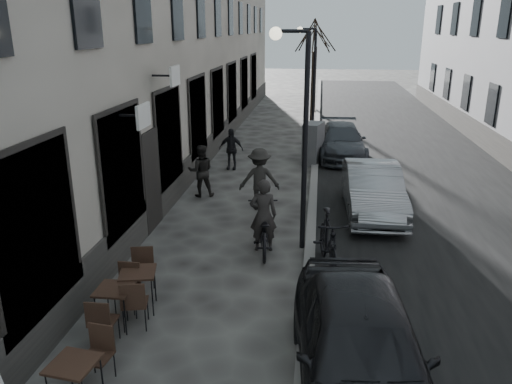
% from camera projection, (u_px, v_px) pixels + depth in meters
% --- Properties ---
extents(road, '(7.30, 60.00, 0.00)m').
position_uv_depth(road, '(403.00, 153.00, 21.05)').
color(road, black).
rests_on(road, ground).
extents(kerb, '(0.25, 60.00, 0.12)m').
position_uv_depth(kerb, '(316.00, 149.00, 21.47)').
color(kerb, slate).
rests_on(kerb, ground).
extents(streetlamp_near, '(0.90, 0.28, 5.09)m').
position_uv_depth(streetlamp_near, '(298.00, 118.00, 11.13)').
color(streetlamp_near, black).
rests_on(streetlamp_near, ground).
extents(streetlamp_far, '(0.90, 0.28, 5.09)m').
position_uv_depth(streetlamp_far, '(311.00, 72.00, 22.42)').
color(streetlamp_far, black).
rests_on(streetlamp_far, ground).
extents(tree_near, '(2.40, 2.40, 5.70)m').
position_uv_depth(tree_near, '(315.00, 36.00, 24.76)').
color(tree_near, black).
rests_on(tree_near, ground).
extents(tree_far, '(2.40, 2.40, 5.70)m').
position_uv_depth(tree_far, '(316.00, 34.00, 30.41)').
color(tree_far, black).
rests_on(tree_far, ground).
extents(bistro_set_a, '(0.68, 1.53, 0.88)m').
position_uv_depth(bistro_set_a, '(75.00, 380.00, 6.87)').
color(bistro_set_a, black).
rests_on(bistro_set_a, ground).
extents(bistro_set_b, '(0.63, 1.52, 0.90)m').
position_uv_depth(bistro_set_b, '(116.00, 303.00, 8.78)').
color(bistro_set_b, black).
rests_on(bistro_set_b, ground).
extents(bistro_set_c, '(0.78, 1.63, 0.93)m').
position_uv_depth(bistro_set_c, '(139.00, 286.00, 9.31)').
color(bistro_set_c, black).
rests_on(bistro_set_c, ground).
extents(utility_cabinet, '(0.86, 1.19, 1.60)m').
position_uv_depth(utility_cabinet, '(313.00, 144.00, 19.19)').
color(utility_cabinet, '#5E5E61').
rests_on(utility_cabinet, ground).
extents(bicycle, '(0.98, 2.13, 1.08)m').
position_uv_depth(bicycle, '(263.00, 229.00, 11.81)').
color(bicycle, black).
rests_on(bicycle, ground).
extents(cyclist_rider, '(0.69, 0.50, 1.77)m').
position_uv_depth(cyclist_rider, '(263.00, 215.00, 11.70)').
color(cyclist_rider, '#282523').
rests_on(cyclist_rider, ground).
extents(pedestrian_near, '(0.93, 0.80, 1.64)m').
position_uv_depth(pedestrian_near, '(201.00, 171.00, 15.53)').
color(pedestrian_near, black).
rests_on(pedestrian_near, ground).
extents(pedestrian_mid, '(1.27, 0.86, 1.82)m').
position_uv_depth(pedestrian_mid, '(259.00, 179.00, 14.38)').
color(pedestrian_mid, '#262421').
rests_on(pedestrian_mid, ground).
extents(pedestrian_far, '(0.92, 0.41, 1.54)m').
position_uv_depth(pedestrian_far, '(231.00, 149.00, 18.52)').
color(pedestrian_far, black).
rests_on(pedestrian_far, ground).
extents(car_near, '(2.19, 4.71, 1.56)m').
position_uv_depth(car_near, '(360.00, 348.00, 7.03)').
color(car_near, black).
rests_on(car_near, ground).
extents(car_mid, '(1.62, 4.33, 1.41)m').
position_uv_depth(car_mid, '(372.00, 190.00, 14.11)').
color(car_mid, gray).
rests_on(car_mid, ground).
extents(car_far, '(2.03, 4.60, 1.31)m').
position_uv_depth(car_far, '(341.00, 141.00, 20.31)').
color(car_far, '#383C42').
rests_on(car_far, ground).
extents(moped, '(0.92, 2.24, 1.31)m').
position_uv_depth(moped, '(328.00, 243.00, 10.77)').
color(moped, black).
rests_on(moped, ground).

